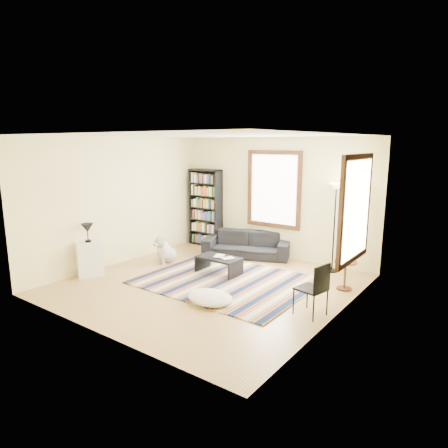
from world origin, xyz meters
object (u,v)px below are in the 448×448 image
Objects in this scene: white_cabinet at (89,259)px; coffee_table at (219,265)px; folding_chair at (311,289)px; sofa at (247,244)px; bookshelf at (206,208)px; floor_lamp at (334,228)px; dog at (167,249)px; floor_cushion at (210,298)px; side_table at (345,275)px.

coffee_table is at bearing 62.97° from white_cabinet.
folding_chair is (2.37, -0.75, 0.25)m from coffee_table.
sofa is at bearing 151.92° from folding_chair.
bookshelf reaches higher than floor_lamp.
floor_lamp reaches higher than dog.
dog is (-1.20, -1.48, 0.01)m from sofa.
sofa is 2.26× the size of coffee_table.
floor_cushion is at bearing -30.18° from dog.
dog is at bearing 150.37° from floor_cushion.
sofa is 1.90m from dog.
floor_cushion is 2.61m from dog.
sofa is 3.57m from white_cabinet.
dog is (0.64, 1.58, -0.04)m from white_cabinet.
side_table is at bearing 51.24° from floor_cushion.
floor_lamp reaches higher than coffee_table.
folding_chair is at bearing 36.13° from white_cabinet.
bookshelf is 3.70× the size of side_table.
sofa is at bearing -10.43° from bookshelf.
sofa is 1.65m from bookshelf.
folding_chair reaches higher than white_cabinet.
dog is (0.27, -1.75, -0.69)m from bookshelf.
side_table is at bearing 51.92° from white_cabinet.
floor_lamp reaches higher than floor_cushion.
coffee_table is at bearing 174.25° from folding_chair.
floor_lamp is 3.69m from dog.
white_cabinet is (-1.84, -3.06, 0.05)m from sofa.
floor_lamp is 5.07m from white_cabinet.
white_cabinet is at bearing -153.08° from side_table.
floor_cushion is 1.36× the size of dog.
sofa is 2.78m from side_table.
folding_chair is 1.23× the size of white_cabinet.
floor_cushion is at bearing -109.53° from floor_lamp.
bookshelf reaches higher than floor_cushion.
dog is at bearing -178.12° from coffee_table.
folding_chair reaches higher than side_table.
coffee_table is 2.65m from white_cabinet.
bookshelf is at bearing 165.80° from side_table.
bookshelf is 2.33× the size of folding_chair.
coffee_table is 1.05× the size of folding_chair.
sofa is 2.91× the size of white_cabinet.
coffee_table is 2.51m from floor_lamp.
side_table is (4.13, -1.05, -0.73)m from bookshelf.
bookshelf is 4.32m from side_table.
coffee_table is 1.29× the size of white_cabinet.
coffee_table is (1.71, -1.71, -0.82)m from bookshelf.
bookshelf is 2.86× the size of white_cabinet.
white_cabinet is at bearing -142.30° from sofa.
floor_lamp reaches higher than white_cabinet.
dog reaches higher than coffee_table.
sofa reaches higher than side_table.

